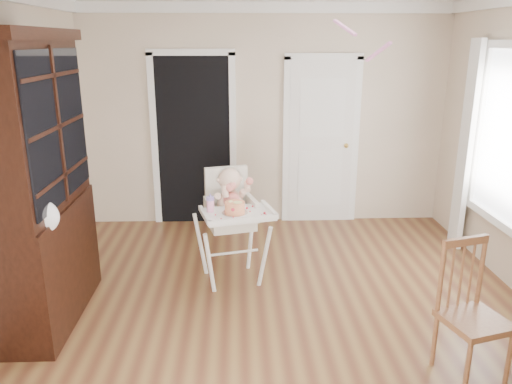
{
  "coord_description": "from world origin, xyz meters",
  "views": [
    {
      "loc": [
        -0.35,
        -3.7,
        2.27
      ],
      "look_at": [
        -0.19,
        0.7,
        0.93
      ],
      "focal_mm": 35.0,
      "sensor_mm": 36.0,
      "label": 1
    }
  ],
  "objects_px": {
    "cake": "(235,208)",
    "dining_chair": "(472,315)",
    "high_chair": "(231,213)",
    "sippy_cup": "(210,204)",
    "china_cabinet": "(32,184)"
  },
  "relations": [
    {
      "from": "cake",
      "to": "dining_chair",
      "type": "height_order",
      "value": "dining_chair"
    },
    {
      "from": "high_chair",
      "to": "sippy_cup",
      "type": "bearing_deg",
      "value": -145.3
    },
    {
      "from": "high_chair",
      "to": "cake",
      "type": "xyz_separation_m",
      "value": [
        0.04,
        -0.26,
        0.14
      ]
    },
    {
      "from": "china_cabinet",
      "to": "cake",
      "type": "bearing_deg",
      "value": 12.8
    },
    {
      "from": "cake",
      "to": "china_cabinet",
      "type": "xyz_separation_m",
      "value": [
        -1.6,
        -0.36,
        0.34
      ]
    },
    {
      "from": "cake",
      "to": "china_cabinet",
      "type": "distance_m",
      "value": 1.68
    },
    {
      "from": "sippy_cup",
      "to": "dining_chair",
      "type": "xyz_separation_m",
      "value": [
        1.86,
        -1.3,
        -0.41
      ]
    },
    {
      "from": "high_chair",
      "to": "dining_chair",
      "type": "xyz_separation_m",
      "value": [
        1.68,
        -1.51,
        -0.24
      ]
    },
    {
      "from": "high_chair",
      "to": "sippy_cup",
      "type": "distance_m",
      "value": 0.32
    },
    {
      "from": "cake",
      "to": "sippy_cup",
      "type": "xyz_separation_m",
      "value": [
        -0.22,
        0.05,
        0.02
      ]
    },
    {
      "from": "sippy_cup",
      "to": "high_chair",
      "type": "bearing_deg",
      "value": 48.82
    },
    {
      "from": "high_chair",
      "to": "china_cabinet",
      "type": "height_order",
      "value": "china_cabinet"
    },
    {
      "from": "cake",
      "to": "sippy_cup",
      "type": "height_order",
      "value": "sippy_cup"
    },
    {
      "from": "dining_chair",
      "to": "high_chair",
      "type": "bearing_deg",
      "value": 122.02
    },
    {
      "from": "dining_chair",
      "to": "sippy_cup",
      "type": "bearing_deg",
      "value": 129.02
    }
  ]
}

